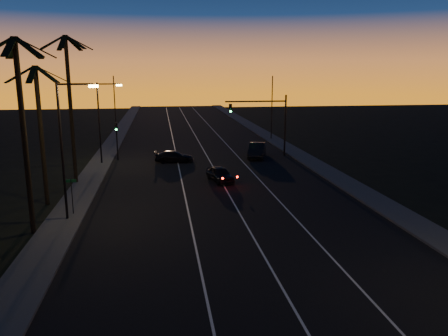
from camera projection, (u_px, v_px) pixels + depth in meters
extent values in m
cube|color=black|center=(214.00, 179.00, 39.98)|extent=(20.00, 170.00, 0.01)
cube|color=#3A3A38|center=(88.00, 182.00, 38.38)|extent=(2.40, 170.00, 0.16)
cube|color=#3A3A38|center=(331.00, 174.00, 41.56)|extent=(2.40, 170.00, 0.16)
cube|color=silver|center=(181.00, 180.00, 39.56)|extent=(0.12, 160.00, 0.01)
cube|color=silver|center=(220.00, 178.00, 40.05)|extent=(0.12, 160.00, 0.01)
cube|color=silver|center=(257.00, 177.00, 40.55)|extent=(0.12, 160.00, 0.01)
cylinder|color=black|center=(24.00, 140.00, 25.36)|extent=(0.32, 0.32, 11.50)
cube|color=black|center=(36.00, 48.00, 24.63)|extent=(2.18, 0.92, 1.18)
cube|color=black|center=(28.00, 48.00, 25.23)|extent=(1.25, 2.12, 1.18)
cube|color=black|center=(11.00, 48.00, 25.07)|extent=(1.34, 2.09, 1.18)
cube|color=black|center=(9.00, 46.00, 23.21)|extent=(0.45, 2.16, 1.18)
cube|color=black|center=(28.00, 47.00, 23.73)|extent=(1.95, 1.61, 1.18)
cylinder|color=black|center=(42.00, 137.00, 31.23)|extent=(0.32, 0.32, 10.00)
cube|color=black|center=(52.00, 74.00, 30.66)|extent=(2.18, 0.92, 1.18)
cube|color=black|center=(46.00, 74.00, 31.26)|extent=(1.25, 2.12, 1.18)
cube|color=black|center=(32.00, 74.00, 31.11)|extent=(1.34, 2.09, 1.18)
cube|color=black|center=(21.00, 74.00, 30.32)|extent=(2.18, 0.82, 1.18)
cube|color=black|center=(20.00, 74.00, 29.49)|extent=(1.90, 1.69, 1.18)
cube|color=black|center=(32.00, 74.00, 29.25)|extent=(0.45, 2.16, 1.18)
cube|color=black|center=(46.00, 74.00, 29.77)|extent=(1.95, 1.61, 1.18)
cylinder|color=black|center=(71.00, 112.00, 36.89)|extent=(0.32, 0.32, 12.50)
cube|color=black|center=(79.00, 43.00, 36.06)|extent=(2.18, 0.92, 1.18)
cube|color=black|center=(73.00, 43.00, 36.65)|extent=(1.25, 2.12, 1.18)
cube|color=black|center=(62.00, 43.00, 36.50)|extent=(1.34, 2.09, 1.18)
cube|color=black|center=(53.00, 42.00, 35.71)|extent=(2.18, 0.82, 1.18)
cube|color=black|center=(53.00, 42.00, 34.88)|extent=(1.90, 1.69, 1.18)
cube|color=black|center=(63.00, 41.00, 34.64)|extent=(0.45, 2.16, 1.18)
cube|color=black|center=(75.00, 42.00, 35.16)|extent=(1.95, 1.61, 1.18)
cylinder|color=black|center=(62.00, 154.00, 27.79)|extent=(0.16, 0.16, 9.00)
cylinder|color=black|center=(75.00, 84.00, 27.00)|extent=(2.20, 0.12, 0.12)
cube|color=#FED265|center=(93.00, 86.00, 27.18)|extent=(0.55, 0.26, 0.16)
cylinder|color=black|center=(99.00, 124.00, 45.23)|extent=(0.16, 0.16, 8.50)
cylinder|color=black|center=(108.00, 84.00, 44.49)|extent=(2.20, 0.12, 0.12)
cube|color=#FED265|center=(119.00, 85.00, 44.67)|extent=(0.55, 0.26, 0.16)
cylinder|color=black|center=(72.00, 197.00, 29.48)|extent=(0.06, 0.06, 2.60)
cube|color=#0C4A1E|center=(71.00, 181.00, 29.23)|extent=(0.70, 0.03, 0.20)
cylinder|color=black|center=(285.00, 126.00, 50.23)|extent=(0.20, 0.20, 7.00)
cylinder|color=black|center=(256.00, 101.00, 49.12)|extent=(7.00, 0.16, 0.16)
cube|color=black|center=(230.00, 108.00, 48.88)|extent=(0.32, 0.28, 1.00)
sphere|color=black|center=(231.00, 106.00, 48.64)|extent=(0.20, 0.20, 0.20)
sphere|color=black|center=(231.00, 108.00, 48.71)|extent=(0.20, 0.20, 0.20)
sphere|color=#14FF59|center=(231.00, 111.00, 48.78)|extent=(0.20, 0.20, 0.20)
cylinder|color=black|center=(117.00, 141.00, 47.84)|extent=(0.14, 0.14, 4.20)
cube|color=black|center=(116.00, 127.00, 47.49)|extent=(0.28, 0.25, 0.90)
sphere|color=black|center=(116.00, 124.00, 47.28)|extent=(0.18, 0.18, 0.18)
sphere|color=black|center=(116.00, 127.00, 47.34)|extent=(0.18, 0.18, 0.18)
sphere|color=#14FF59|center=(116.00, 130.00, 47.41)|extent=(0.18, 0.18, 0.18)
cylinder|color=black|center=(115.00, 108.00, 61.59)|extent=(0.14, 0.14, 9.00)
cylinder|color=black|center=(272.00, 108.00, 61.81)|extent=(0.14, 0.14, 9.00)
imported|color=black|center=(220.00, 174.00, 38.81)|extent=(2.42, 4.14, 1.32)
sphere|color=#FF0F05|center=(223.00, 178.00, 36.43)|extent=(0.18, 0.18, 0.18)
sphere|color=#FF0F05|center=(237.00, 177.00, 36.91)|extent=(0.18, 0.18, 0.18)
imported|color=black|center=(257.00, 150.00, 49.61)|extent=(3.16, 5.27, 1.64)
imported|color=black|center=(174.00, 156.00, 47.11)|extent=(4.29, 1.96, 1.22)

